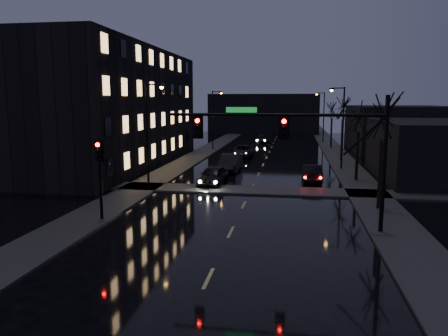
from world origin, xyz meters
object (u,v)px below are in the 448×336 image
at_px(oncoming_car_c, 243,151).
at_px(lead_car, 312,173).
at_px(oncoming_car_b, 230,163).
at_px(oncoming_car_a, 213,175).
at_px(oncoming_car_d, 262,139).

height_order(oncoming_car_c, lead_car, oncoming_car_c).
relative_size(oncoming_car_b, oncoming_car_c, 0.96).
height_order(oncoming_car_a, oncoming_car_b, oncoming_car_b).
bearing_deg(oncoming_car_a, oncoming_car_d, 91.59).
xyz_separation_m(oncoming_car_a, oncoming_car_d, (1.39, 35.32, -0.09)).
bearing_deg(oncoming_car_c, lead_car, -66.24).
bearing_deg(oncoming_car_b, oncoming_car_c, 90.96).
distance_m(oncoming_car_a, oncoming_car_b, 7.01).
height_order(oncoming_car_b, oncoming_car_c, oncoming_car_b).
bearing_deg(lead_car, oncoming_car_b, -30.51).
bearing_deg(oncoming_car_b, lead_car, -28.17).
xyz_separation_m(oncoming_car_c, oncoming_car_d, (1.01, 17.64, -0.04)).
xyz_separation_m(oncoming_car_b, oncoming_car_d, (0.99, 28.32, -0.14)).
distance_m(oncoming_car_d, lead_car, 33.12).
xyz_separation_m(oncoming_car_a, oncoming_car_c, (0.39, 17.69, -0.05)).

